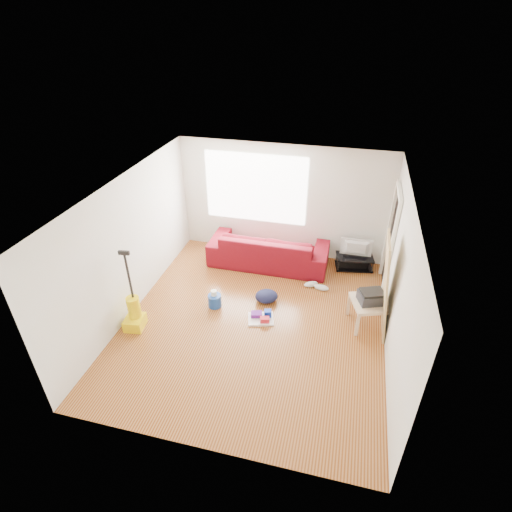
% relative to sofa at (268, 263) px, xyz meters
% --- Properties ---
extents(room, '(4.51, 5.01, 2.51)m').
position_rel_sofa_xyz_m(room, '(0.25, -1.80, 1.25)').
color(room, '#6C2F0D').
rests_on(room, ground).
extents(sofa, '(2.54, 0.99, 0.74)m').
position_rel_sofa_xyz_m(sofa, '(0.00, 0.00, 0.00)').
color(sofa, '#600510').
rests_on(sofa, ground).
extents(tv_stand, '(0.83, 0.57, 0.29)m').
position_rel_sofa_xyz_m(tv_stand, '(1.82, 0.27, 0.15)').
color(tv_stand, black).
rests_on(tv_stand, ground).
extents(tv, '(0.66, 0.09, 0.38)m').
position_rel_sofa_xyz_m(tv, '(1.82, 0.27, 0.48)').
color(tv, black).
rests_on(tv, tv_stand).
extents(side_table, '(0.76, 0.76, 0.49)m').
position_rel_sofa_xyz_m(side_table, '(2.13, -1.50, 0.42)').
color(side_table, tan).
rests_on(side_table, ground).
extents(printer, '(0.51, 0.45, 0.22)m').
position_rel_sofa_xyz_m(printer, '(2.13, -1.50, 0.60)').
color(printer, '#24252A').
rests_on(printer, side_table).
extents(bucket, '(0.30, 0.30, 0.25)m').
position_rel_sofa_xyz_m(bucket, '(-0.66, -1.69, 0.00)').
color(bucket, '#17419B').
rests_on(bucket, ground).
extents(toilet_paper, '(0.11, 0.11, 0.10)m').
position_rel_sofa_xyz_m(toilet_paper, '(-0.67, -1.68, 0.17)').
color(toilet_paper, white).
rests_on(toilet_paper, bucket).
extents(cleaning_tray, '(0.53, 0.47, 0.16)m').
position_rel_sofa_xyz_m(cleaning_tray, '(0.28, -1.85, 0.05)').
color(cleaning_tray, white).
rests_on(cleaning_tray, ground).
extents(backpack, '(0.51, 0.45, 0.24)m').
position_rel_sofa_xyz_m(backpack, '(0.25, -1.32, 0.00)').
color(backpack, black).
rests_on(backpack, ground).
extents(sneakers, '(0.53, 0.27, 0.12)m').
position_rel_sofa_xyz_m(sneakers, '(1.13, -0.67, 0.06)').
color(sneakers, silver).
rests_on(sneakers, ground).
extents(vacuum, '(0.36, 0.40, 1.51)m').
position_rel_sofa_xyz_m(vacuum, '(-1.82, -2.55, 0.28)').
color(vacuum, yellow).
rests_on(vacuum, ground).
extents(door_panel, '(0.22, 0.72, 1.80)m').
position_rel_sofa_xyz_m(door_panel, '(2.31, -1.60, 0.00)').
color(door_panel, tan).
rests_on(door_panel, ground).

